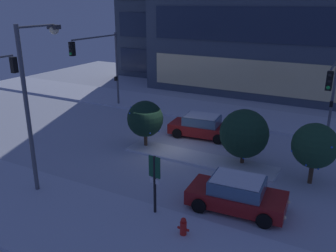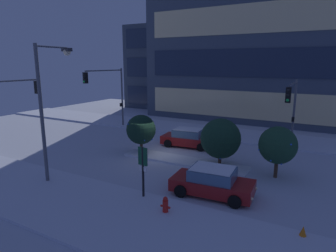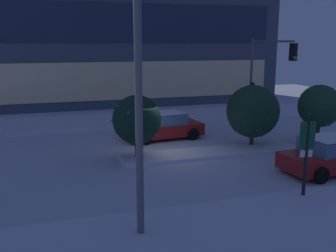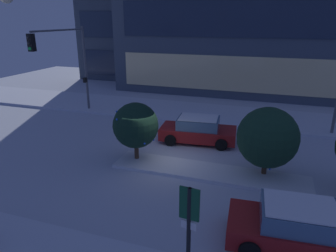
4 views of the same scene
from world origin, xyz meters
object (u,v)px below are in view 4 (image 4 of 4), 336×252
(car_far, at_px, (198,130))
(decorated_tree_right_of_median, at_px, (136,125))
(traffic_light_corner_far_left, at_px, (66,56))
(decorated_tree_median, at_px, (268,138))
(car_near, at_px, (298,228))
(parking_info_sign, at_px, (189,221))

(car_far, xyz_separation_m, decorated_tree_right_of_median, (-2.30, -3.48, 1.16))
(car_far, height_order, decorated_tree_right_of_median, decorated_tree_right_of_median)
(car_far, relative_size, traffic_light_corner_far_left, 0.72)
(traffic_light_corner_far_left, distance_m, decorated_tree_median, 14.49)
(traffic_light_corner_far_left, bearing_deg, decorated_tree_median, 70.66)
(traffic_light_corner_far_left, bearing_deg, car_near, 57.63)
(traffic_light_corner_far_left, bearing_deg, decorated_tree_right_of_median, 55.25)
(decorated_tree_median, distance_m, decorated_tree_right_of_median, 6.14)
(car_near, xyz_separation_m, decorated_tree_right_of_median, (-7.29, 4.18, 1.16))
(parking_info_sign, bearing_deg, car_near, -48.04)
(car_far, distance_m, decorated_tree_median, 5.06)
(decorated_tree_median, bearing_deg, car_near, -75.69)
(traffic_light_corner_far_left, relative_size, decorated_tree_median, 1.95)
(car_far, relative_size, decorated_tree_right_of_median, 1.50)
(car_near, distance_m, parking_info_sign, 3.74)
(car_near, bearing_deg, decorated_tree_median, 100.23)
(decorated_tree_median, bearing_deg, car_far, 140.89)
(car_far, height_order, parking_info_sign, parking_info_sign)
(car_far, xyz_separation_m, traffic_light_corner_far_left, (-9.65, 1.62, 3.65))
(car_far, relative_size, decorated_tree_median, 1.40)
(car_near, distance_m, decorated_tree_right_of_median, 8.48)
(traffic_light_corner_far_left, relative_size, decorated_tree_right_of_median, 2.09)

